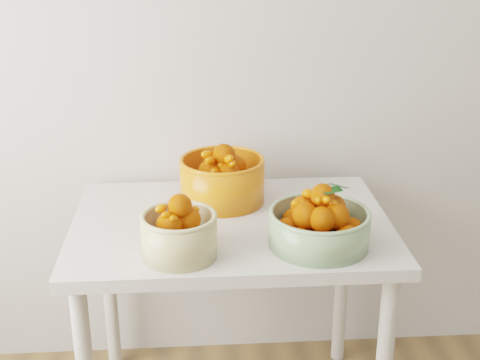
% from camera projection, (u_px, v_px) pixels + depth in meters
% --- Properties ---
extents(table, '(1.00, 0.70, 0.75)m').
position_uv_depth(table, '(231.00, 248.00, 2.14)').
color(table, silver).
rests_on(table, ground).
extents(bowl_cream, '(0.28, 0.28, 0.18)m').
position_uv_depth(bowl_cream, '(179.00, 233.00, 1.86)').
color(bowl_cream, '#C9BA7E').
rests_on(bowl_cream, table).
extents(bowl_green, '(0.30, 0.30, 0.19)m').
position_uv_depth(bowl_green, '(319.00, 224.00, 1.93)').
color(bowl_green, '#89AD7D').
rests_on(bowl_green, table).
extents(bowl_orange, '(0.37, 0.37, 0.20)m').
position_uv_depth(bowl_orange, '(222.00, 179.00, 2.22)').
color(bowl_orange, orange).
rests_on(bowl_orange, table).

